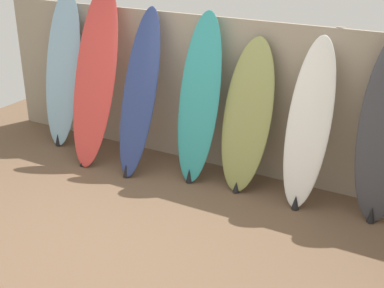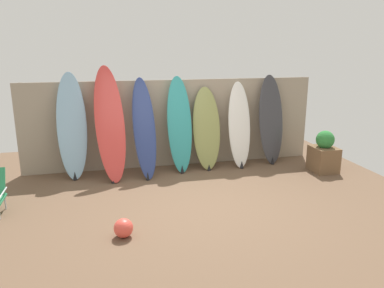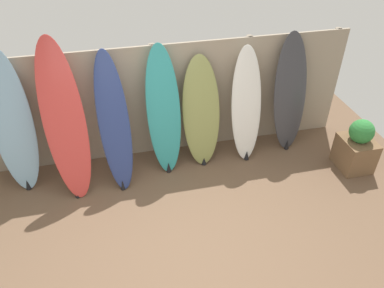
% 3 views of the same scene
% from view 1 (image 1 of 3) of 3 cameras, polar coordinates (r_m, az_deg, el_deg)
% --- Properties ---
extents(ground, '(7.68, 7.68, 0.00)m').
position_cam_1_polar(ground, '(5.19, -8.67, -10.12)').
color(ground, brown).
extents(fence_back, '(6.08, 0.11, 1.80)m').
position_cam_1_polar(fence_back, '(6.33, 1.95, 5.47)').
color(fence_back, gray).
rests_on(fence_back, ground).
extents(surfboard_skyblue_0, '(0.56, 0.54, 2.00)m').
position_cam_1_polar(surfboard_skyblue_0, '(7.18, -13.62, 7.69)').
color(surfboard_skyblue_0, '#8CB7D6').
rests_on(surfboard_skyblue_0, ground).
extents(surfboard_red_1, '(0.65, 0.89, 2.12)m').
position_cam_1_polar(surfboard_red_1, '(6.57, -10.30, 7.12)').
color(surfboard_red_1, '#D13D38').
rests_on(surfboard_red_1, ground).
extents(surfboard_navy_2, '(0.48, 0.82, 1.89)m').
position_cam_1_polar(surfboard_navy_2, '(6.23, -5.63, 5.38)').
color(surfboard_navy_2, navy).
rests_on(surfboard_navy_2, ground).
extents(surfboard_teal_3, '(0.50, 0.55, 1.90)m').
position_cam_1_polar(surfboard_teal_3, '(5.97, 0.75, 4.72)').
color(surfboard_teal_3, teal).
rests_on(surfboard_teal_3, ground).
extents(surfboard_olive_4, '(0.59, 0.56, 1.67)m').
position_cam_1_polar(surfboard_olive_4, '(5.81, 5.90, 2.93)').
color(surfboard_olive_4, olive).
rests_on(surfboard_olive_4, ground).
extents(surfboard_white_5, '(0.50, 0.55, 1.76)m').
position_cam_1_polar(surfboard_white_5, '(5.55, 12.33, 1.98)').
color(surfboard_white_5, white).
rests_on(surfboard_white_5, ground).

